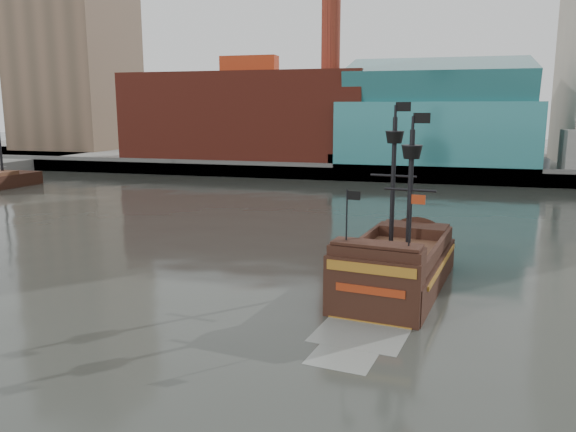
% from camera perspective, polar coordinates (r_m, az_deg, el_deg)
% --- Properties ---
extents(ground, '(400.00, 400.00, 0.00)m').
position_cam_1_polar(ground, '(28.25, -10.27, -12.25)').
color(ground, '#2C2E29').
rests_on(ground, ground).
extents(promenade_far, '(220.00, 60.00, 2.00)m').
position_cam_1_polar(promenade_far, '(116.30, 9.85, 5.77)').
color(promenade_far, slate).
rests_on(promenade_far, ground).
extents(seawall, '(220.00, 1.00, 2.60)m').
position_cam_1_polar(seawall, '(87.11, 7.86, 4.36)').
color(seawall, '#4C4C49').
rests_on(seawall, ground).
extents(skyline, '(149.00, 45.00, 62.00)m').
position_cam_1_polar(skyline, '(108.89, 12.71, 17.75)').
color(skyline, brown).
rests_on(skyline, promenade_far).
extents(pirate_ship, '(7.04, 16.87, 12.25)m').
position_cam_1_polar(pirate_ship, '(35.50, 10.97, -5.53)').
color(pirate_ship, black).
rests_on(pirate_ship, ground).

